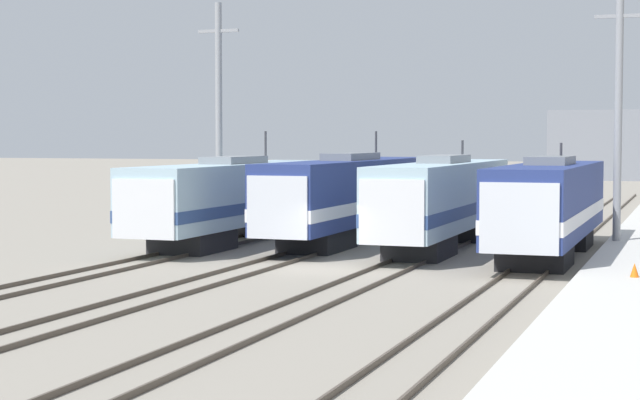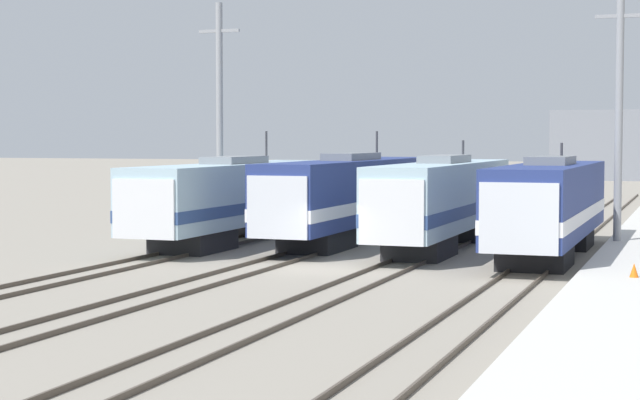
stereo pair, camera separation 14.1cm
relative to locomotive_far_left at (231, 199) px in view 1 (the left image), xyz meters
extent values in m
plane|color=gray|center=(7.65, -8.11, -2.16)|extent=(400.00, 400.00, 0.00)
cube|color=#4C4238|center=(-0.72, -8.11, -2.08)|extent=(0.07, 120.00, 0.15)
cube|color=#4C4238|center=(0.72, -8.11, -2.08)|extent=(0.07, 120.00, 0.15)
cube|color=#4C4238|center=(4.39, -8.11, -2.08)|extent=(0.07, 120.00, 0.15)
cube|color=#4C4238|center=(5.82, -8.11, -2.08)|extent=(0.07, 120.00, 0.15)
cube|color=#4C4238|center=(9.49, -8.11, -2.08)|extent=(0.07, 120.00, 0.15)
cube|color=#4C4238|center=(10.92, -8.11, -2.08)|extent=(0.07, 120.00, 0.15)
cube|color=#4C4238|center=(14.59, -8.11, -2.08)|extent=(0.07, 120.00, 0.15)
cube|color=#4C4238|center=(16.03, -8.11, -2.08)|extent=(0.07, 120.00, 0.15)
cube|color=#232326|center=(0.00, -4.05, -1.68)|extent=(2.60, 3.97, 0.95)
cube|color=#232326|center=(0.00, 4.97, -1.68)|extent=(2.60, 3.97, 0.95)
cube|color=#9EBCCC|center=(0.00, 0.46, 0.24)|extent=(3.06, 18.04, 2.89)
cube|color=navy|center=(0.00, 0.46, -0.34)|extent=(3.10, 18.08, 0.52)
cube|color=silver|center=(0.00, -7.76, 0.02)|extent=(2.82, 1.79, 2.46)
cube|color=black|center=(0.00, -8.58, 0.56)|extent=(2.40, 0.08, 0.69)
cube|color=gray|center=(0.00, 0.46, 1.86)|extent=(1.69, 4.51, 0.35)
cylinder|color=#38383D|center=(0.00, 4.43, 2.48)|extent=(0.12, 0.12, 1.60)
cube|color=black|center=(5.10, -1.78, -1.68)|extent=(2.43, 4.30, 0.95)
cube|color=black|center=(5.10, 7.99, -1.68)|extent=(2.43, 4.30, 0.95)
cube|color=navy|center=(5.10, 3.10, 0.31)|extent=(2.86, 19.54, 3.04)
cube|color=silver|center=(5.10, 3.10, -0.30)|extent=(2.90, 19.58, 0.55)
cube|color=silver|center=(5.10, -5.79, 0.08)|extent=(2.63, 1.96, 2.59)
cube|color=black|center=(5.10, -6.69, 0.65)|extent=(2.23, 0.08, 0.72)
cube|color=slate|center=(5.10, 3.10, 2.01)|extent=(1.57, 4.89, 0.35)
cylinder|color=#38383D|center=(5.10, 7.40, 2.56)|extent=(0.12, 0.12, 1.45)
cube|color=#232326|center=(10.21, -3.17, -1.68)|extent=(2.39, 3.93, 0.95)
cube|color=#232326|center=(10.21, 5.77, -1.68)|extent=(2.39, 3.93, 0.95)
cube|color=#9EBCCC|center=(10.21, 1.30, 0.29)|extent=(2.81, 17.88, 2.99)
cube|color=navy|center=(10.21, 1.30, -0.31)|extent=(2.85, 17.92, 0.54)
cube|color=silver|center=(10.21, -6.89, 0.06)|extent=(2.59, 1.72, 2.54)
cube|color=black|center=(10.21, -7.66, 0.62)|extent=(2.20, 0.08, 0.71)
cube|color=gray|center=(10.21, 1.30, 1.96)|extent=(1.55, 4.47, 0.35)
cylinder|color=#38383D|center=(10.21, 5.23, 2.29)|extent=(0.12, 0.12, 1.02)
cube|color=black|center=(15.31, -5.06, -1.68)|extent=(2.59, 3.64, 0.95)
cube|color=black|center=(15.31, 3.22, -1.68)|extent=(2.59, 3.64, 0.95)
cube|color=navy|center=(15.31, -0.92, 0.29)|extent=(3.05, 16.55, 3.00)
cube|color=silver|center=(15.31, -0.92, -0.31)|extent=(3.09, 16.59, 0.54)
cube|color=silver|center=(15.31, -8.11, 0.07)|extent=(2.81, 2.36, 2.55)
cube|color=black|center=(15.31, -9.21, 0.63)|extent=(2.39, 0.08, 0.71)
cube|color=slate|center=(15.31, -0.92, 1.96)|extent=(1.68, 4.14, 0.35)
cylinder|color=#38383D|center=(15.31, 2.72, 2.24)|extent=(0.12, 0.12, 0.91)
cylinder|color=gray|center=(-2.16, 3.36, 3.85)|extent=(0.35, 0.35, 12.02)
cube|color=gray|center=(-2.16, 3.36, 8.42)|extent=(2.25, 0.16, 0.16)
cylinder|color=gray|center=(17.77, 3.36, 3.85)|extent=(0.35, 0.35, 12.02)
cube|color=gray|center=(17.77, 3.36, 8.42)|extent=(2.25, 0.16, 0.16)
cube|color=beige|center=(19.35, -8.11, -1.97)|extent=(4.00, 120.00, 0.39)
cone|color=orange|center=(19.29, -9.80, -1.53)|extent=(0.31, 0.31, 0.48)
camera|label=1|loc=(21.25, -46.99, 2.88)|focal=60.00mm
camera|label=2|loc=(21.38, -46.94, 2.88)|focal=60.00mm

